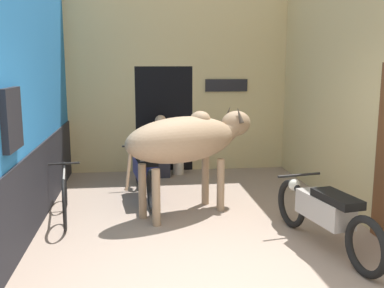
# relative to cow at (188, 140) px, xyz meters

# --- Properties ---
(wall_left_shopfront) EXTENTS (0.25, 5.01, 3.64)m
(wall_left_shopfront) POSITION_rel_cow_xyz_m (-2.08, 0.06, 0.71)
(wall_left_shopfront) COLOR #236BAD
(wall_left_shopfront) RESTS_ON ground_plane
(wall_back_with_doorway) EXTENTS (4.21, 0.93, 3.64)m
(wall_back_with_doorway) POSITION_rel_cow_xyz_m (0.01, 2.83, 0.47)
(wall_back_with_doorway) COLOR #D1BC84
(wall_back_with_doorway) RESTS_ON ground_plane
(wall_right_with_door) EXTENTS (0.22, 5.01, 3.64)m
(wall_right_with_door) POSITION_rel_cow_xyz_m (2.30, 0.02, 0.75)
(wall_right_with_door) COLOR #D1BC84
(wall_right_with_door) RESTS_ON ground_plane
(cow) EXTENTS (2.06, 1.41, 1.47)m
(cow) POSITION_rel_cow_xyz_m (0.00, 0.00, 0.00)
(cow) COLOR tan
(cow) RESTS_ON ground_plane
(motorcycle_near) EXTENTS (0.62, 2.05, 0.74)m
(motorcycle_near) POSITION_rel_cow_xyz_m (1.39, -1.43, -0.62)
(motorcycle_near) COLOR black
(motorcycle_near) RESTS_ON ground_plane
(motorcycle_far) EXTENTS (0.58, 2.10, 0.75)m
(motorcycle_far) POSITION_rel_cow_xyz_m (-0.59, 0.80, -0.62)
(motorcycle_far) COLOR black
(motorcycle_far) RESTS_ON ground_plane
(bicycle) EXTENTS (0.44, 1.68, 0.68)m
(bicycle) POSITION_rel_cow_xyz_m (-1.70, 0.03, -0.71)
(bicycle) COLOR black
(bicycle) RESTS_ON ground_plane
(shopkeeper_seated) EXTENTS (0.44, 0.34, 1.14)m
(shopkeeper_seated) POSITION_rel_cow_xyz_m (-0.26, 2.15, -0.46)
(shopkeeper_seated) COLOR #282833
(shopkeeper_seated) RESTS_ON ground_plane
(plastic_stool) EXTENTS (0.30, 0.30, 0.40)m
(plastic_stool) POSITION_rel_cow_xyz_m (0.07, 2.26, -0.83)
(plastic_stool) COLOR beige
(plastic_stool) RESTS_ON ground_plane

